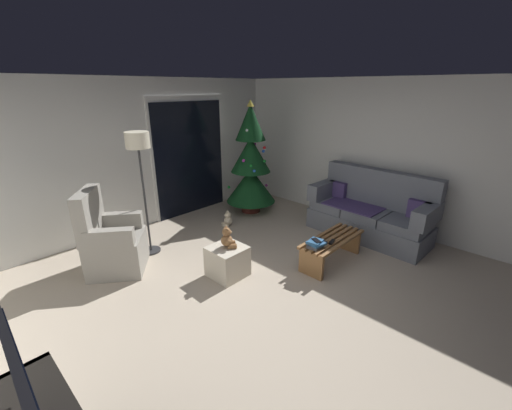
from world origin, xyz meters
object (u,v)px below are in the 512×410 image
(remote_graphite, at_px, (322,241))
(armchair, at_px, (112,243))
(book_stack, at_px, (316,244))
(television, at_px, (30,408))
(coffee_table, at_px, (332,246))
(teddy_bear_chestnut, at_px, (228,239))
(couch, at_px, (370,213))
(teddy_bear_cream_by_tree, at_px, (228,220))
(ottoman, at_px, (227,261))
(remote_black, at_px, (332,242))
(christmas_tree, at_px, (251,165))
(floor_lamp, at_px, (139,153))
(cell_phone, at_px, (316,240))

(remote_graphite, height_order, armchair, armchair)
(book_stack, relative_size, television, 0.27)
(remote_graphite, height_order, book_stack, book_stack)
(coffee_table, bearing_deg, remote_graphite, 167.54)
(book_stack, bearing_deg, teddy_bear_chestnut, 136.39)
(couch, height_order, remote_graphite, couch)
(remote_graphite, height_order, teddy_bear_cream_by_tree, remote_graphite)
(ottoman, bearing_deg, coffee_table, -33.17)
(couch, distance_m, teddy_bear_cream_by_tree, 2.43)
(remote_black, distance_m, television, 3.59)
(remote_graphite, xyz_separation_m, book_stack, (-0.21, -0.03, 0.04))
(coffee_table, distance_m, teddy_bear_chestnut, 1.48)
(book_stack, bearing_deg, remote_graphite, 7.73)
(couch, distance_m, teddy_bear_chestnut, 2.56)
(christmas_tree, distance_m, teddy_bear_cream_by_tree, 1.17)
(remote_graphite, height_order, christmas_tree, christmas_tree)
(coffee_table, relative_size, christmas_tree, 0.52)
(coffee_table, relative_size, floor_lamp, 0.62)
(armchair, height_order, television, television)
(couch, bearing_deg, ottoman, 162.26)
(floor_lamp, distance_m, teddy_bear_cream_by_tree, 1.99)
(remote_graphite, distance_m, book_stack, 0.22)
(couch, distance_m, television, 4.92)
(floor_lamp, bearing_deg, remote_black, -56.43)
(christmas_tree, relative_size, ottoman, 4.84)
(television, bearing_deg, armchair, 62.39)
(coffee_table, height_order, christmas_tree, christmas_tree)
(television, bearing_deg, book_stack, 12.17)
(coffee_table, xyz_separation_m, teddy_bear_chestnut, (-1.22, 0.80, 0.27))
(book_stack, xyz_separation_m, teddy_bear_cream_by_tree, (0.23, 1.98, -0.31))
(coffee_table, height_order, remote_black, remote_black)
(remote_graphite, distance_m, remote_black, 0.13)
(book_stack, bearing_deg, couch, 0.31)
(armchair, xyz_separation_m, teddy_bear_chestnut, (0.97, -1.22, 0.13))
(remote_graphite, relative_size, remote_black, 1.00)
(teddy_bear_chestnut, relative_size, teddy_bear_cream_by_tree, 1.00)
(couch, height_order, television, television)
(television, height_order, teddy_bear_cream_by_tree, television)
(remote_graphite, bearing_deg, cell_phone, -154.30)
(remote_graphite, distance_m, armchair, 2.82)
(couch, xyz_separation_m, floor_lamp, (-2.81, 2.11, 1.11))
(remote_graphite, distance_m, teddy_bear_chestnut, 1.29)
(book_stack, relative_size, floor_lamp, 0.13)
(couch, xyz_separation_m, christmas_tree, (-0.57, 2.19, 0.54))
(couch, height_order, armchair, armchair)
(armchair, bearing_deg, cell_phone, -48.37)
(remote_graphite, distance_m, cell_phone, 0.23)
(christmas_tree, height_order, floor_lamp, christmas_tree)
(remote_graphite, distance_m, television, 3.56)
(book_stack, distance_m, ottoman, 1.17)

